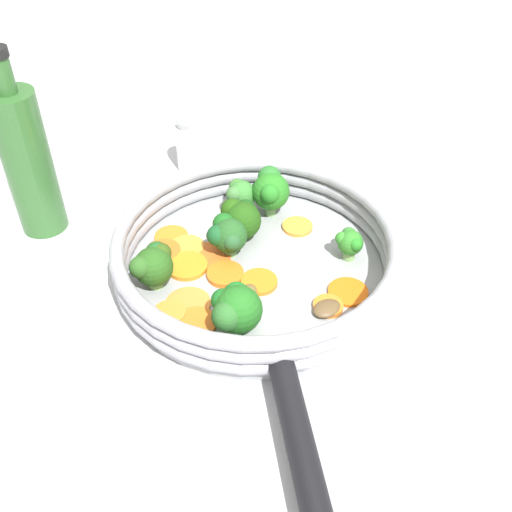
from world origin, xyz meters
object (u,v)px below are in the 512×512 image
at_px(skillet, 256,271).
at_px(broccoli_floret_6, 240,194).
at_px(broccoli_floret_5, 270,190).
at_px(mushroom_piece_1, 248,293).
at_px(salt_shaker, 189,141).
at_px(oil_bottle, 27,161).
at_px(carrot_slice_5, 210,256).
at_px(broccoli_floret_0, 227,235).
at_px(carrot_slice_6, 348,292).
at_px(broccoli_floret_1, 235,308).
at_px(broccoli_floret_3, 153,264).
at_px(carrot_slice_11, 186,302).
at_px(carrot_slice_12, 187,247).
at_px(carrot_slice_7, 163,251).
at_px(carrot_slice_0, 187,266).
at_px(mushroom_piece_0, 327,308).
at_px(carrot_slice_10, 297,227).
at_px(carrot_slice_9, 196,323).
at_px(carrot_slice_4, 259,282).
at_px(carrot_slice_2, 225,274).
at_px(broccoli_floret_4, 350,242).
at_px(broccoli_floret_2, 241,218).
at_px(carrot_slice_8, 171,236).
at_px(carrot_slice_1, 169,313).
at_px(carrot_slice_3, 328,306).

height_order(skillet, broccoli_floret_6, broccoli_floret_6).
relative_size(broccoli_floret_5, mushroom_piece_1, 2.42).
bearing_deg(salt_shaker, oil_bottle, 176.90).
relative_size(carrot_slice_5, broccoli_floret_0, 0.97).
xyz_separation_m(carrot_slice_6, broccoli_floret_6, (0.00, 0.18, 0.02)).
distance_m(broccoli_floret_1, broccoli_floret_3, 0.11).
height_order(carrot_slice_6, carrot_slice_11, same).
relative_size(carrot_slice_12, salt_shaker, 0.43).
xyz_separation_m(carrot_slice_7, broccoli_floret_0, (0.05, -0.05, 0.02)).
xyz_separation_m(skillet, carrot_slice_0, (-0.06, 0.05, 0.01)).
bearing_deg(broccoli_floret_1, mushroom_piece_0, -27.14).
bearing_deg(broccoli_floret_1, carrot_slice_6, -17.93).
distance_m(carrot_slice_5, carrot_slice_7, 0.05).
height_order(carrot_slice_7, broccoli_floret_1, broccoli_floret_1).
distance_m(broccoli_floret_3, broccoli_floret_6, 0.15).
xyz_separation_m(carrot_slice_10, oil_bottle, (-0.22, 0.21, 0.08)).
distance_m(carrot_slice_6, salt_shaker, 0.32).
height_order(carrot_slice_10, oil_bottle, oil_bottle).
distance_m(carrot_slice_11, salt_shaker, 0.27).
bearing_deg(oil_bottle, carrot_slice_5, -60.13).
height_order(carrot_slice_5, broccoli_floret_1, broccoli_floret_1).
xyz_separation_m(carrot_slice_6, carrot_slice_7, (-0.11, 0.18, 0.00)).
bearing_deg(salt_shaker, carrot_slice_6, -94.70).
relative_size(skillet, carrot_slice_9, 6.92).
height_order(carrot_slice_5, carrot_slice_10, carrot_slice_10).
bearing_deg(carrot_slice_5, carrot_slice_11, -146.09).
xyz_separation_m(carrot_slice_10, carrot_slice_11, (-0.17, -0.02, -0.00)).
xyz_separation_m(carrot_slice_0, carrot_slice_9, (-0.04, -0.07, -0.00)).
height_order(carrot_slice_9, oil_bottle, oil_bottle).
distance_m(broccoli_floret_1, broccoli_floret_6, 0.19).
xyz_separation_m(carrot_slice_6, broccoli_floret_1, (-0.12, 0.04, 0.02)).
bearing_deg(mushroom_piece_1, carrot_slice_6, -36.78).
height_order(carrot_slice_6, broccoli_floret_6, broccoli_floret_6).
distance_m(carrot_slice_4, mushroom_piece_1, 0.02).
distance_m(carrot_slice_11, mushroom_piece_1, 0.06).
distance_m(broccoli_floret_0, salt_shaker, 0.20).
height_order(carrot_slice_2, broccoli_floret_4, broccoli_floret_4).
height_order(carrot_slice_10, broccoli_floret_6, broccoli_floret_6).
bearing_deg(mushroom_piece_0, broccoli_floret_1, 152.86).
distance_m(broccoli_floret_4, broccoli_floret_6, 0.15).
bearing_deg(oil_bottle, broccoli_floret_5, -38.87).
relative_size(broccoli_floret_2, oil_bottle, 0.22).
bearing_deg(broccoli_floret_4, carrot_slice_11, 161.92).
bearing_deg(mushroom_piece_1, carrot_slice_7, 102.87).
relative_size(carrot_slice_8, carrot_slice_9, 0.92).
xyz_separation_m(carrot_slice_1, broccoli_floret_2, (0.13, 0.05, 0.02)).
xyz_separation_m(carrot_slice_8, broccoli_floret_0, (0.03, -0.06, 0.03)).
height_order(carrot_slice_1, carrot_slice_3, same).
xyz_separation_m(carrot_slice_10, broccoli_floret_1, (-0.15, -0.08, 0.02)).
height_order(carrot_slice_12, broccoli_floret_2, broccoli_floret_2).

